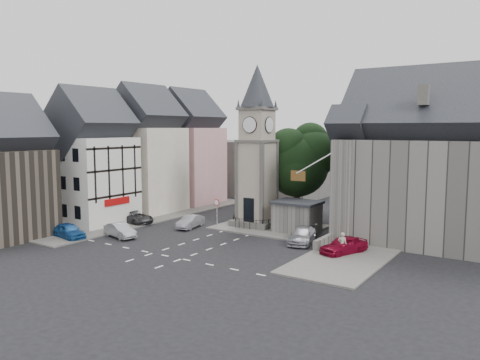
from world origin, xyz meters
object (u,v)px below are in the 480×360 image
Objects in this scene: car_east_red at (344,245)px; car_west_blue at (69,231)px; clock_tower at (257,147)px; pedestrian at (342,244)px; stone_shelter at (297,217)px.

car_west_blue is at bearing -136.28° from car_east_red.
pedestrian is (11.50, -5.99, -7.16)m from clock_tower.
clock_tower reaches higher than car_east_red.
car_east_red reaches higher than car_west_blue.
stone_shelter reaches higher than car_west_blue.
stone_shelter is at bearing 166.73° from car_east_red.
car_east_red is at bearing -36.16° from stone_shelter.
car_east_red is at bearing -89.26° from pedestrian.
clock_tower is 3.78× the size of stone_shelter.
pedestrian is at bearing -61.86° from car_west_blue.
stone_shelter is 8.17m from car_east_red.
car_west_blue is (-11.50, -13.99, -7.42)m from clock_tower.
pedestrian is (23.00, 8.00, 0.27)m from car_west_blue.
pedestrian is at bearing -27.52° from clock_tower.
clock_tower is at bearing -30.45° from car_west_blue.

